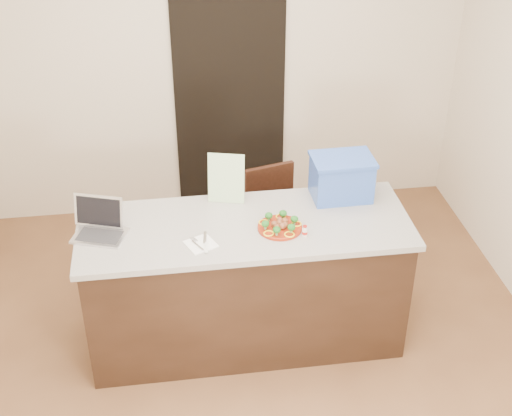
{
  "coord_description": "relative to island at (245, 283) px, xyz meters",
  "views": [
    {
      "loc": [
        -0.45,
        -3.37,
        3.36
      ],
      "look_at": [
        0.06,
        0.2,
        1.07
      ],
      "focal_mm": 50.0,
      "sensor_mm": 36.0,
      "label": 1
    }
  ],
  "objects": [
    {
      "name": "napkin",
      "position": [
        -0.29,
        -0.18,
        0.46
      ],
      "size": [
        0.21,
        0.21,
        0.01
      ],
      "primitive_type": "cube",
      "rotation": [
        0.0,
        0.0,
        0.42
      ],
      "color": "silver",
      "rests_on": "island"
    },
    {
      "name": "blue_box",
      "position": [
        0.66,
        0.24,
        0.6
      ],
      "size": [
        0.4,
        0.29,
        0.29
      ],
      "rotation": [
        0.0,
        0.0,
        0.02
      ],
      "color": "#3053AD",
      "rests_on": "island"
    },
    {
      "name": "yogurt_bottle",
      "position": [
        0.34,
        -0.17,
        0.49
      ],
      "size": [
        0.03,
        0.03,
        0.07
      ],
      "rotation": [
        0.0,
        0.0,
        -0.35
      ],
      "color": "beige",
      "rests_on": "island"
    },
    {
      "name": "room_shell",
      "position": [
        0.0,
        -0.25,
        1.16
      ],
      "size": [
        4.0,
        4.0,
        4.0
      ],
      "color": "white",
      "rests_on": "ground"
    },
    {
      "name": "meatballs",
      "position": [
        0.21,
        -0.08,
        0.49
      ],
      "size": [
        0.11,
        0.11,
        0.04
      ],
      "color": "brown",
      "rests_on": "plate"
    },
    {
      "name": "fork",
      "position": [
        -0.31,
        -0.17,
        0.47
      ],
      "size": [
        0.07,
        0.15,
        0.0
      ],
      "rotation": [
        0.0,
        0.0,
        0.51
      ],
      "color": "silver",
      "rests_on": "napkin"
    },
    {
      "name": "leaflet",
      "position": [
        -0.08,
        0.29,
        0.63
      ],
      "size": [
        0.24,
        0.11,
        0.33
      ],
      "primitive_type": "cube",
      "rotation": [
        -0.14,
        0.0,
        -0.25
      ],
      "color": "white",
      "rests_on": "island"
    },
    {
      "name": "plate",
      "position": [
        0.2,
        -0.08,
        0.47
      ],
      "size": [
        0.27,
        0.27,
        0.02
      ],
      "rotation": [
        0.0,
        0.0,
        -0.35
      ],
      "color": "maroon",
      "rests_on": "island"
    },
    {
      "name": "doorway",
      "position": [
        0.1,
        1.73,
        0.54
      ],
      "size": [
        0.9,
        0.02,
        2.0
      ],
      "primitive_type": "cube",
      "color": "black",
      "rests_on": "ground"
    },
    {
      "name": "pepper_rings",
      "position": [
        0.2,
        -0.08,
        0.48
      ],
      "size": [
        0.26,
        0.27,
        0.01
      ],
      "color": "yellow",
      "rests_on": "plate"
    },
    {
      "name": "broccoli",
      "position": [
        0.2,
        -0.08,
        0.51
      ],
      "size": [
        0.23,
        0.22,
        0.04
      ],
      "color": "#134A14",
      "rests_on": "plate"
    },
    {
      "name": "chair",
      "position": [
        0.29,
        0.73,
        0.02
      ],
      "size": [
        0.46,
        0.47,
        0.85
      ],
      "rotation": [
        0.0,
        0.0,
        0.26
      ],
      "color": "#33180F",
      "rests_on": "ground"
    },
    {
      "name": "island",
      "position": [
        0.0,
        0.0,
        0.0
      ],
      "size": [
        2.06,
        0.76,
        0.92
      ],
      "color": "black",
      "rests_on": "ground"
    },
    {
      "name": "knife",
      "position": [
        -0.26,
        -0.19,
        0.47
      ],
      "size": [
        0.03,
        0.22,
        0.01
      ],
      "rotation": [
        0.0,
        0.0,
        -0.11
      ],
      "color": "silver",
      "rests_on": "napkin"
    },
    {
      "name": "ground",
      "position": [
        0.0,
        -0.25,
        -0.46
      ],
      "size": [
        4.0,
        4.0,
        0.0
      ],
      "primitive_type": "plane",
      "color": "brown",
      "rests_on": "ground"
    },
    {
      "name": "laptop",
      "position": [
        -0.88,
        0.04,
        0.52
      ],
      "size": [
        0.36,
        0.33,
        0.22
      ],
      "rotation": [
        0.0,
        0.0,
        -0.33
      ],
      "color": "silver",
      "rests_on": "island"
    }
  ]
}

